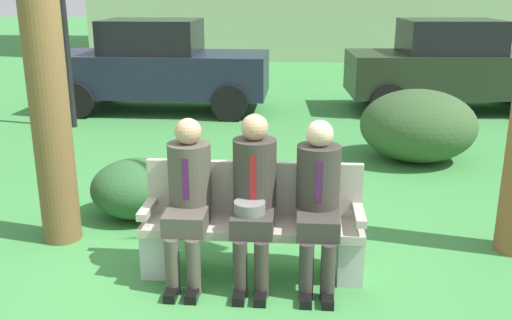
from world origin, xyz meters
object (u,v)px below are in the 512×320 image
seated_man_right (318,195)px  parked_car_near (160,66)px  park_bench (253,224)px  street_lamp (62,1)px  seated_man_middle (254,192)px  shrub_near_bench (418,126)px  seated_man_left (188,192)px  parked_car_far (453,66)px  shrub_mid_lawn (138,188)px

seated_man_right → parked_car_near: (-2.76, 6.32, 0.12)m
park_bench → street_lamp: size_ratio=0.54×
seated_man_middle → shrub_near_bench: (1.92, 3.42, -0.26)m
park_bench → seated_man_left: 0.59m
parked_car_far → park_bench: bearing=-115.7°
seated_man_middle → shrub_mid_lawn: (-1.27, 1.21, -0.44)m
shrub_mid_lawn → seated_man_middle: bearing=-43.5°
shrub_mid_lawn → shrub_near_bench: bearing=34.7°
shrub_near_bench → street_lamp: 5.76m
shrub_mid_lawn → seated_man_right: bearing=-34.3°
street_lamp → shrub_mid_lawn: bearing=-60.0°
shrub_near_bench → shrub_mid_lawn: 3.89m
seated_man_left → parked_car_far: 7.68m
park_bench → parked_car_near: bearing=109.9°
seated_man_right → seated_man_middle: bearing=-179.8°
seated_man_right → parked_car_near: size_ratio=0.33×
parked_car_far → seated_man_right: bearing=-111.6°
seated_man_left → seated_man_middle: size_ratio=0.97×
seated_man_right → parked_car_near: parked_car_near is taller
street_lamp → seated_man_left: bearing=-59.4°
seated_man_middle → parked_car_far: parked_car_far is taller
shrub_near_bench → seated_man_left: bearing=-125.4°
seated_man_right → shrub_near_bench: 3.71m
seated_man_left → parked_car_near: size_ratio=0.33×
seated_man_left → seated_man_right: bearing=0.0°
seated_man_left → seated_man_middle: 0.51m
seated_man_left → shrub_near_bench: seated_man_left is taller
park_bench → shrub_near_bench: shrub_near_bench is taller
seated_man_left → parked_car_far: size_ratio=0.32×
shrub_mid_lawn → seated_man_left: bearing=-57.8°
street_lamp → parked_car_far: bearing=15.5°
shrub_near_bench → parked_car_far: (1.25, 3.32, 0.36)m
park_bench → parked_car_near: size_ratio=0.45×
seated_man_right → parked_car_near: bearing=113.6°
park_bench → shrub_near_bench: size_ratio=1.15×
seated_man_right → shrub_near_bench: (1.42, 3.42, -0.24)m
shrub_near_bench → parked_car_near: size_ratio=0.39×
shrub_mid_lawn → street_lamp: (-2.14, 3.71, 1.73)m
seated_man_left → seated_man_middle: seated_man_middle is taller
shrub_mid_lawn → street_lamp: bearing=120.0°
seated_man_middle → parked_car_far: (3.17, 6.74, 0.10)m
park_bench → parked_car_far: (3.19, 6.62, 0.42)m
shrub_mid_lawn → parked_car_far: size_ratio=0.24×
park_bench → seated_man_right: (0.51, -0.12, 0.31)m
parked_car_near → park_bench: bearing=-70.1°
shrub_near_bench → parked_car_far: size_ratio=0.38×
seated_man_right → parked_car_far: (2.67, 6.74, 0.12)m
seated_man_right → shrub_mid_lawn: seated_man_right is taller
seated_man_left → street_lamp: street_lamp is taller
seated_man_middle → parked_car_near: 6.71m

